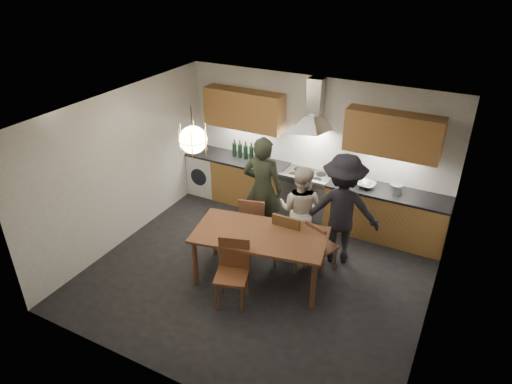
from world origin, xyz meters
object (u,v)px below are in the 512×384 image
at_px(dining_table, 260,239).
at_px(person_mid, 301,210).
at_px(person_left, 263,189).
at_px(chair_front, 233,267).
at_px(stock_pot, 396,189).
at_px(wine_bottles, 246,150).
at_px(chair_back_left, 253,219).
at_px(person_right, 342,209).
at_px(mixing_bowl, 366,185).

relative_size(dining_table, person_mid, 1.37).
bearing_deg(person_left, chair_front, 94.58).
distance_m(stock_pot, wine_bottles, 2.89).
height_order(chair_back_left, person_mid, person_mid).
bearing_deg(person_right, chair_back_left, -1.80).
height_order(chair_front, stock_pot, stock_pot).
xyz_separation_m(chair_front, stock_pot, (1.63, 2.63, 0.41)).
xyz_separation_m(person_right, stock_pot, (0.62, 0.98, 0.06)).
height_order(person_mid, wine_bottles, person_mid).
bearing_deg(stock_pot, wine_bottles, 178.75).
relative_size(chair_front, person_right, 0.53).
bearing_deg(person_right, mixing_bowl, -112.74).
distance_m(person_left, mixing_bowl, 1.78).
distance_m(person_right, stock_pot, 1.16).
distance_m(person_left, person_mid, 0.74).
xyz_separation_m(dining_table, stock_pot, (1.50, 2.05, 0.25)).
bearing_deg(stock_pot, chair_front, -121.89).
relative_size(person_mid, mixing_bowl, 4.71).
height_order(person_mid, mixing_bowl, person_mid).
height_order(person_right, wine_bottles, person_right).
bearing_deg(chair_front, person_mid, 60.01).
xyz_separation_m(chair_front, person_mid, (0.36, 1.59, 0.20)).
height_order(chair_front, person_mid, person_mid).
distance_m(dining_table, mixing_bowl, 2.27).
xyz_separation_m(person_right, mixing_bowl, (0.12, 0.96, 0.02)).
relative_size(chair_back_left, person_right, 0.51).
relative_size(chair_back_left, chair_front, 0.96).
bearing_deg(person_right, person_left, -15.94).
relative_size(mixing_bowl, stock_pot, 1.49).
relative_size(stock_pot, wine_bottles, 0.37).
xyz_separation_m(person_left, stock_pot, (2.00, 0.98, 0.04)).
bearing_deg(wine_bottles, person_left, -49.40).
bearing_deg(person_right, person_mid, -10.74).
xyz_separation_m(chair_front, person_right, (1.02, 1.65, 0.36)).
distance_m(dining_table, chair_back_left, 0.90).
height_order(person_right, mixing_bowl, person_right).
height_order(dining_table, mixing_bowl, mixing_bowl).
distance_m(chair_front, person_left, 1.73).
relative_size(person_right, mixing_bowl, 5.68).
height_order(mixing_bowl, stock_pot, stock_pot).
bearing_deg(mixing_bowl, dining_table, -116.30).
xyz_separation_m(chair_front, mixing_bowl, (1.13, 2.61, 0.38)).
height_order(dining_table, wine_bottles, wine_bottles).
relative_size(dining_table, stock_pot, 9.65).
bearing_deg(person_mid, person_left, -7.66).
distance_m(chair_back_left, stock_pot, 2.44).
bearing_deg(dining_table, mixing_bowl, 52.88).
relative_size(chair_front, person_left, 0.52).
bearing_deg(person_left, mixing_bowl, -155.50).
distance_m(chair_back_left, mixing_bowl, 2.03).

